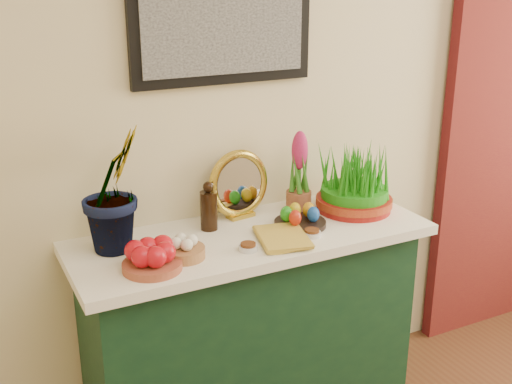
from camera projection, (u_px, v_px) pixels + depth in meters
sideboard at (251, 336)px, 2.63m from camera, size 1.30×0.45×0.85m
tablecloth at (250, 237)px, 2.49m from camera, size 1.40×0.55×0.04m
hyacinth_green at (112, 170)px, 2.24m from camera, size 0.39×0.38×0.60m
apple_bowl at (152, 258)px, 2.16m from camera, size 0.27×0.27×0.10m
garlic_basket at (184, 249)px, 2.25m from camera, size 0.20×0.20×0.08m
vinegar_cruet at (209, 208)px, 2.48m from camera, size 0.07×0.07×0.20m
mirror at (239, 185)px, 2.60m from camera, size 0.29×0.10×0.28m
book at (259, 239)px, 2.38m from camera, size 0.21×0.27×0.03m
spice_dish_left at (248, 247)px, 2.32m from camera, size 0.07×0.07×0.03m
spice_dish_right at (312, 233)px, 2.44m from camera, size 0.07×0.07×0.03m
egg_plate at (300, 219)px, 2.53m from camera, size 0.27×0.27×0.08m
hyacinth_pink at (299, 176)px, 2.65m from camera, size 0.11×0.11×0.34m
wheatgrass_sabzeh at (355, 184)px, 2.67m from camera, size 0.32×0.32×0.26m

